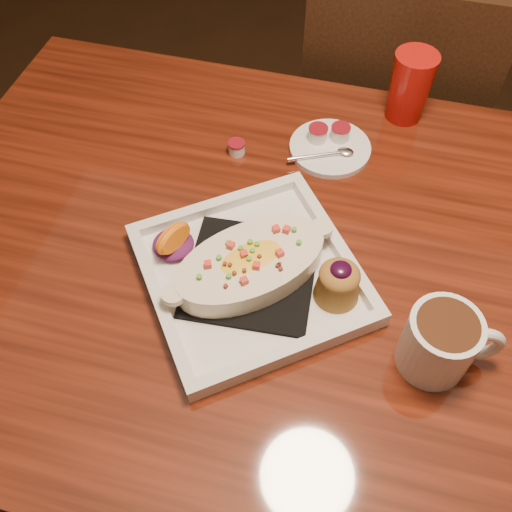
% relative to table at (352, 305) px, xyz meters
% --- Properties ---
extents(floor, '(7.00, 7.00, 0.00)m').
position_rel_table_xyz_m(floor, '(0.00, 0.00, -0.65)').
color(floor, black).
rests_on(floor, ground).
extents(table, '(1.50, 0.90, 0.75)m').
position_rel_table_xyz_m(table, '(0.00, 0.00, 0.00)').
color(table, maroon).
rests_on(table, floor).
extents(chair_far, '(0.42, 0.42, 0.93)m').
position_rel_table_xyz_m(chair_far, '(-0.00, 0.63, -0.15)').
color(chair_far, black).
rests_on(chair_far, floor).
extents(plate, '(0.43, 0.43, 0.08)m').
position_rel_table_xyz_m(plate, '(-0.15, -0.05, 0.12)').
color(plate, silver).
rests_on(plate, table).
extents(coffee_mug, '(0.13, 0.10, 0.10)m').
position_rel_table_xyz_m(coffee_mug, '(0.12, -0.12, 0.15)').
color(coffee_mug, silver).
rests_on(coffee_mug, table).
extents(saucer, '(0.15, 0.15, 0.10)m').
position_rel_table_xyz_m(saucer, '(-0.10, 0.26, 0.11)').
color(saucer, silver).
rests_on(saucer, table).
extents(creamer_loose, '(0.03, 0.03, 0.02)m').
position_rel_table_xyz_m(creamer_loose, '(-0.26, 0.20, 0.11)').
color(creamer_loose, silver).
rests_on(creamer_loose, table).
extents(red_tumbler, '(0.08, 0.08, 0.13)m').
position_rel_table_xyz_m(red_tumbler, '(0.02, 0.38, 0.16)').
color(red_tumbler, '#B6130D').
rests_on(red_tumbler, table).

